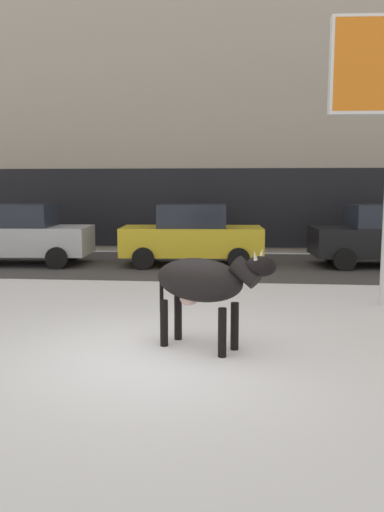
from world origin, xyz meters
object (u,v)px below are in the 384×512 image
cow_black (203,282)px  car_silver_sedan (20,235)px  car_yellow_sedan (192,235)px  car_black_sedan (384,236)px

cow_black → car_silver_sedan: size_ratio=0.44×
cow_black → car_silver_sedan: car_silver_sedan is taller
car_silver_sedan → car_yellow_sedan: same height
car_silver_sedan → car_black_sedan: (10.93, 0.63, 0.00)m
cow_black → car_silver_sedan: 9.91m
cow_black → car_black_sedan: (4.76, 8.39, -0.09)m
car_black_sedan → car_silver_sedan: bearing=-176.7°
cow_black → car_yellow_sedan: size_ratio=0.44×
car_yellow_sedan → car_black_sedan: same height
cow_black → car_silver_sedan: (-6.16, 7.76, -0.09)m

